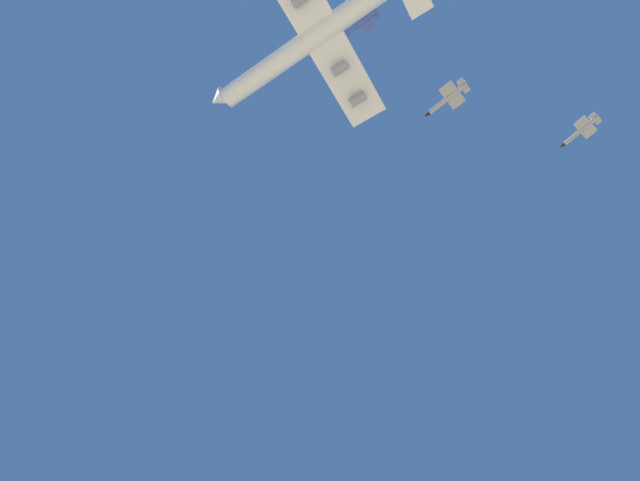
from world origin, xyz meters
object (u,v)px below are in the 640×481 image
object	(u,v)px
carrier_jet	(319,34)
chase_jet_left_wing	(360,23)
chase_jet_right_wing	(581,130)
chase_jet_lead	(448,99)

from	to	relation	value
carrier_jet	chase_jet_left_wing	world-z (taller)	chase_jet_left_wing
carrier_jet	chase_jet_left_wing	xyz separation A→B (m)	(-13.50, -4.87, 27.13)
chase_jet_left_wing	chase_jet_right_wing	distance (m)	83.43
carrier_jet	chase_jet_left_wing	bearing A→B (deg)	-138.50
chase_jet_lead	chase_jet_left_wing	bearing A→B (deg)	70.65
chase_jet_right_wing	carrier_jet	bearing A→B (deg)	68.40
chase_jet_left_wing	chase_jet_right_wing	bearing A→B (deg)	-121.98
chase_jet_left_wing	chase_jet_right_wing	size ratio (longest dim) A/B	1.09
chase_jet_lead	chase_jet_left_wing	size ratio (longest dim) A/B	0.97
chase_jet_right_wing	chase_jet_lead	bearing A→B (deg)	66.23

